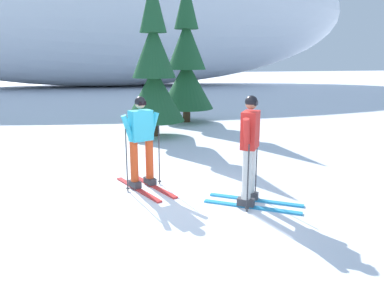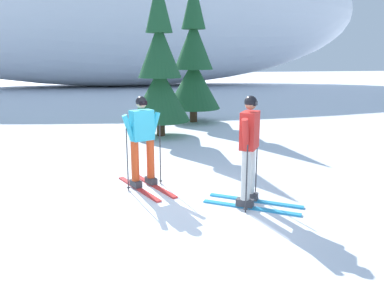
# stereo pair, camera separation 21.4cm
# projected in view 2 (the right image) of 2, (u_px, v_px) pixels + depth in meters

# --- Properties ---
(ground_plane) EXTENTS (120.00, 120.00, 0.00)m
(ground_plane) POSITION_uv_depth(u_px,v_px,m) (171.00, 212.00, 6.10)
(ground_plane) COLOR white
(skier_red_jacket) EXTENTS (1.60, 1.30, 1.85)m
(skier_red_jacket) POSITION_uv_depth(u_px,v_px,m) (249.00, 148.00, 6.19)
(skier_red_jacket) COLOR #2893CC
(skier_red_jacket) RESTS_ON ground
(skier_cyan_jacket) EXTENTS (1.00, 1.67, 1.75)m
(skier_cyan_jacket) POSITION_uv_depth(u_px,v_px,m) (142.00, 140.00, 7.10)
(skier_cyan_jacket) COLOR red
(skier_cyan_jacket) RESTS_ON ground
(pine_tree_center_right) EXTENTS (1.89, 1.89, 4.88)m
(pine_tree_center_right) POSITION_uv_depth(u_px,v_px,m) (160.00, 71.00, 11.66)
(pine_tree_center_right) COLOR #47301E
(pine_tree_center_right) RESTS_ON ground
(pine_tree_far_right) EXTENTS (2.06, 2.06, 5.34)m
(pine_tree_far_right) POSITION_uv_depth(u_px,v_px,m) (193.00, 64.00, 14.22)
(pine_tree_far_right) COLOR #47301E
(pine_tree_far_right) RESTS_ON ground
(snow_ridge_background) EXTENTS (44.28, 16.18, 13.53)m
(snow_ridge_background) POSITION_uv_depth(u_px,v_px,m) (119.00, 7.00, 32.42)
(snow_ridge_background) COLOR white
(snow_ridge_background) RESTS_ON ground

